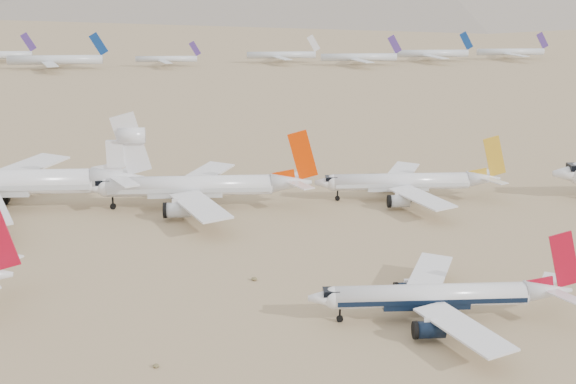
% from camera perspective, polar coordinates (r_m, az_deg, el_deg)
% --- Properties ---
extents(ground, '(7000.00, 7000.00, 0.00)m').
position_cam_1_polar(ground, '(127.49, 11.67, -8.32)').
color(ground, '#876C4E').
rests_on(ground, ground).
extents(main_airliner, '(38.92, 38.01, 13.73)m').
position_cam_1_polar(main_airliner, '(123.09, 10.92, -7.28)').
color(main_airliner, white).
rests_on(main_airliner, ground).
extents(row2_gold_tail, '(40.94, 40.04, 14.58)m').
position_cam_1_polar(row2_gold_tail, '(182.10, 8.60, 0.70)').
color(row2_gold_tail, white).
rests_on(row2_gold_tail, ground).
extents(row2_orange_tail, '(47.96, 46.92, 17.11)m').
position_cam_1_polar(row2_orange_tail, '(174.96, -6.30, 0.39)').
color(row2_orange_tail, white).
rests_on(row2_orange_tail, ground).
extents(row2_white_trijet, '(59.97, 58.61, 21.25)m').
position_cam_1_polar(row2_white_trijet, '(182.71, -19.49, 0.66)').
color(row2_white_trijet, white).
rests_on(row2_white_trijet, ground).
extents(distant_storage_row, '(472.86, 66.99, 15.68)m').
position_cam_1_polar(distant_storage_row, '(416.77, -4.55, 9.58)').
color(distant_storage_row, silver).
rests_on(distant_storage_row, ground).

